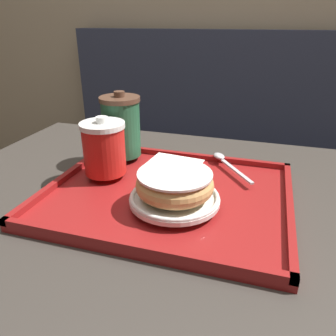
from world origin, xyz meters
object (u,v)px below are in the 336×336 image
Objects in this scene: coffee_cup_rear at (121,126)px; spoon at (224,160)px; coffee_cup_front at (104,148)px; donut_chocolate_glazed at (173,183)px.

spoon is (0.24, 0.02, -0.06)m from coffee_cup_rear.
coffee_cup_front reaches higher than donut_chocolate_glazed.
spoon is at bearing 28.15° from coffee_cup_front.
donut_chocolate_glazed reaches higher than spoon.
spoon is at bearing 72.54° from donut_chocolate_glazed.
coffee_cup_rear is 1.10× the size of spoon.
donut_chocolate_glazed is 0.21m from spoon.
coffee_cup_rear is 0.25m from spoon.
spoon is at bearing 5.39° from coffee_cup_rear.
coffee_cup_rear is at bearing 93.87° from coffee_cup_front.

